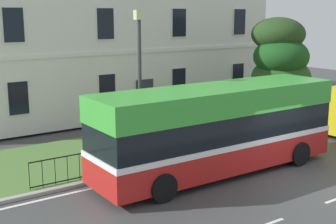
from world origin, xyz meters
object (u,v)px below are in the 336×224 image
litter_bin (187,140)px  street_lamp_post (140,75)px  single_decker_bus (218,128)px  georgian_townhouse (103,2)px  evergreen_tree (280,74)px

litter_bin → street_lamp_post: bearing=175.1°
single_decker_bus → litter_bin: size_ratio=9.31×
georgian_townhouse → litter_bin: georgian_townhouse is taller
single_decker_bus → street_lamp_post: street_lamp_post is taller
single_decker_bus → street_lamp_post: (-1.77, 2.63, 1.83)m
georgian_townhouse → street_lamp_post: bearing=-110.8°
single_decker_bus → street_lamp_post: 3.66m
single_decker_bus → georgian_townhouse: bearing=80.3°
litter_bin → single_decker_bus: bearing=-99.5°
single_decker_bus → street_lamp_post: size_ratio=1.68×
street_lamp_post → litter_bin: bearing=-4.9°
evergreen_tree → street_lamp_post: bearing=-171.2°
evergreen_tree → single_decker_bus: bearing=-152.5°
georgian_townhouse → single_decker_bus: size_ratio=1.93×
georgian_townhouse → street_lamp_post: size_ratio=3.24×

